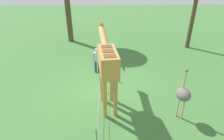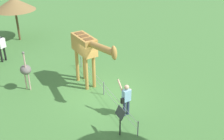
% 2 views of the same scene
% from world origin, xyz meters
% --- Properties ---
extents(ground_plane, '(60.00, 60.00, 0.00)m').
position_xyz_m(ground_plane, '(0.00, 0.00, 0.00)').
color(ground_plane, '#427538').
extents(giraffe, '(3.94, 0.96, 3.26)m').
position_xyz_m(giraffe, '(-1.12, -0.25, 2.20)').
color(giraffe, '#BC8942').
rests_on(giraffe, ground_plane).
extents(visitor, '(0.61, 0.58, 1.73)m').
position_xyz_m(visitor, '(2.00, 0.37, 0.90)').
color(visitor, navy).
rests_on(visitor, ground_plane).
extents(ostrich, '(0.70, 0.56, 2.25)m').
position_xyz_m(ostrich, '(-2.17, -3.28, 1.18)').
color(ostrich, '#CC9E93').
rests_on(ostrich, ground_plane).
extents(info_sign, '(0.56, 0.21, 1.32)m').
position_xyz_m(info_sign, '(3.13, -0.48, 0.95)').
color(info_sign, black).
rests_on(info_sign, ground_plane).
extents(wire_fence, '(7.05, 0.05, 0.75)m').
position_xyz_m(wire_fence, '(0.00, 0.14, 0.40)').
color(wire_fence, slate).
rests_on(wire_fence, ground_plane).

